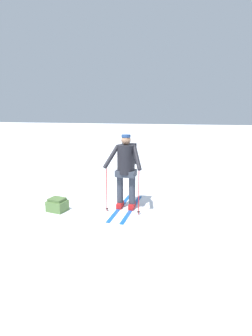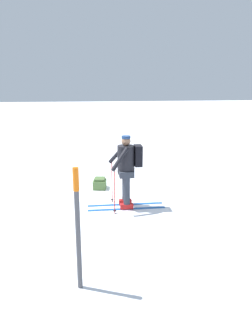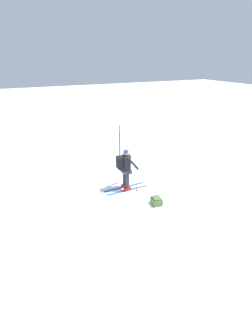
{
  "view_description": "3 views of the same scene",
  "coord_description": "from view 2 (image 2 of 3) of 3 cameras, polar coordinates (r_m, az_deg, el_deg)",
  "views": [
    {
      "loc": [
        5.25,
        2.11,
        2.21
      ],
      "look_at": [
        -0.31,
        0.67,
        0.95
      ],
      "focal_mm": 28.0,
      "sensor_mm": 36.0,
      "label": 1
    },
    {
      "loc": [
        0.62,
        7.87,
        2.9
      ],
      "look_at": [
        -0.31,
        0.67,
        0.95
      ],
      "focal_mm": 35.0,
      "sensor_mm": 36.0,
      "label": 2
    },
    {
      "loc": [
        -3.69,
        -6.51,
        4.85
      ],
      "look_at": [
        -0.31,
        0.67,
        0.95
      ],
      "focal_mm": 24.0,
      "sensor_mm": 36.0,
      "label": 3
    }
  ],
  "objects": [
    {
      "name": "trail_marker",
      "position": [
        4.59,
        -8.43,
        -9.08
      ],
      "size": [
        0.08,
        0.08,
        1.8
      ],
      "color": "#4C4C51",
      "rests_on": "ground_plane"
    },
    {
      "name": "skier",
      "position": [
        7.51,
        0.18,
        0.34
      ],
      "size": [
        1.81,
        0.89,
        1.7
      ],
      "color": "#144C9E",
      "rests_on": "ground_plane"
    },
    {
      "name": "dropped_backpack",
      "position": [
        9.1,
        -4.6,
        -2.71
      ],
      "size": [
        0.4,
        0.45,
        0.3
      ],
      "color": "#4C6B38",
      "rests_on": "ground_plane"
    },
    {
      "name": "ground_plane",
      "position": [
        8.41,
        -2.67,
        -5.18
      ],
      "size": [
        80.0,
        80.0,
        0.0
      ],
      "primitive_type": "plane",
      "color": "white"
    }
  ]
}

